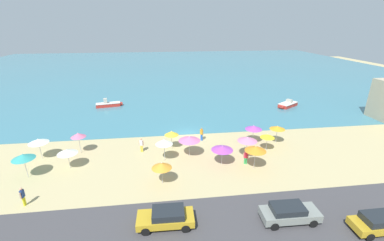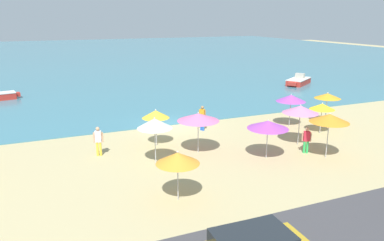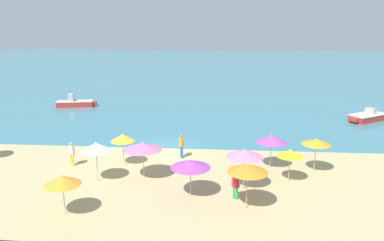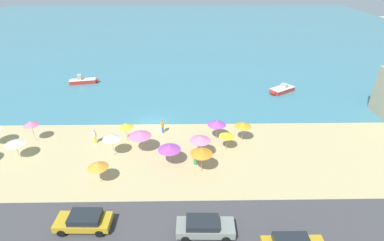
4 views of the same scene
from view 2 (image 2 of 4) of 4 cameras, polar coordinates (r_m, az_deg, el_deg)
ground_plane at (r=28.16m, az=-3.14°, el=-0.74°), size 160.00×160.00×0.00m
sea at (r=81.34m, az=-16.61°, el=9.43°), size 150.00×110.00×0.05m
beach_umbrella_0 at (r=23.30m, az=-5.55°, el=0.97°), size 1.71×1.71×2.37m
beach_umbrella_1 at (r=20.30m, az=-5.72°, el=-0.44°), size 1.93×1.93×2.68m
beach_umbrella_2 at (r=27.27m, az=19.23°, el=2.02°), size 1.73×1.73×2.20m
beach_umbrella_3 at (r=24.27m, az=16.19°, el=1.64°), size 2.23×2.23×2.62m
beach_umbrella_4 at (r=21.57m, az=11.50°, el=-0.63°), size 2.35×2.35×2.30m
beach_umbrella_5 at (r=16.32m, az=-2.20°, el=-5.75°), size 1.94×1.94×2.31m
beach_umbrella_7 at (r=29.84m, az=19.96°, el=3.55°), size 1.94×1.94×2.43m
beach_umbrella_8 at (r=22.45m, az=20.23°, el=0.33°), size 2.22×2.22×2.69m
beach_umbrella_9 at (r=21.93m, az=0.95°, el=0.52°), size 2.50×2.50×2.50m
beach_umbrella_10 at (r=28.38m, az=14.85°, el=3.31°), size 2.15×2.15×2.44m
bather_0 at (r=22.45m, az=-14.08°, el=-2.84°), size 0.55×0.32×1.76m
bather_2 at (r=23.26m, az=17.05°, el=-2.68°), size 0.51×0.36×1.60m
bather_3 at (r=26.59m, az=1.58°, el=0.59°), size 0.39×0.47×1.82m
skiff_offshore at (r=46.55m, az=15.91°, el=5.80°), size 4.44×3.72×1.27m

